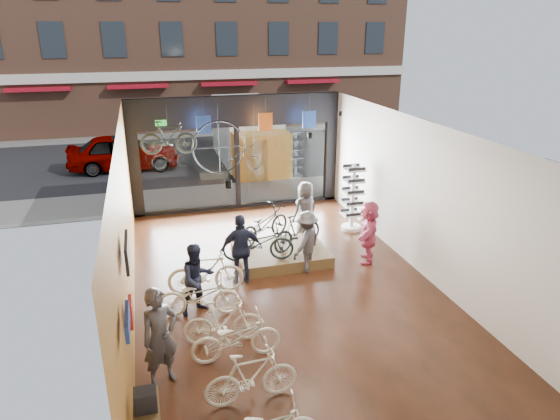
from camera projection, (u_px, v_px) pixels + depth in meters
name	position (u px, v px, depth m)	size (l,w,h in m)	color
ground_plane	(287.00, 290.00, 11.87)	(7.00, 12.00, 0.04)	black
ceiling	(288.00, 130.00, 10.53)	(7.00, 12.00, 0.04)	black
wall_left	(124.00, 231.00, 10.32)	(0.04, 12.00, 3.80)	#A16C27
wall_right	(427.00, 201.00, 12.08)	(0.04, 12.00, 3.80)	beige
wall_back	(433.00, 394.00, 5.76)	(7.00, 0.04, 3.80)	beige
storefront	(237.00, 153.00, 16.62)	(7.00, 0.26, 3.80)	black
exit_sign	(161.00, 123.00, 15.51)	(0.35, 0.06, 0.18)	#198C26
street_road	(205.00, 149.00, 25.42)	(30.00, 18.00, 0.02)	black
sidewalk_near	(232.00, 194.00, 18.35)	(30.00, 2.40, 0.12)	slate
sidewalk_far	(196.00, 132.00, 29.01)	(30.00, 2.00, 0.12)	slate
opposite_building	(184.00, 5.00, 28.86)	(26.00, 5.00, 14.00)	brown
street_car	(123.00, 152.00, 21.47)	(1.85, 4.61, 1.57)	gray
box_truck	(251.00, 136.00, 21.71)	(2.34, 7.01, 2.76)	silver
floor_bike_1	(251.00, 377.00, 8.18)	(0.45, 1.59, 0.96)	beige
floor_bike_2	(236.00, 338.00, 9.26)	(0.59, 1.70, 0.89)	beige
floor_bike_3	(223.00, 322.00, 9.72)	(0.44, 1.57, 0.95)	beige
floor_bike_4	(200.00, 296.00, 10.66)	(0.61, 1.76, 0.92)	beige
floor_bike_5	(206.00, 273.00, 11.53)	(0.50, 1.76, 1.06)	beige
display_platform	(281.00, 254.00, 13.35)	(2.40, 1.80, 0.30)	#46311B
display_bike_left	(258.00, 243.00, 12.51)	(0.63, 1.80, 0.95)	black
display_bike_mid	(298.00, 231.00, 13.19)	(0.46, 1.63, 0.98)	black
display_bike_right	(264.00, 225.00, 13.63)	(0.64, 1.84, 0.97)	black
customer_0	(160.00, 337.00, 8.47)	(0.67, 0.44, 1.84)	#3F3F44
customer_1	(198.00, 279.00, 10.68)	(0.78, 0.61, 1.60)	#161C33
customer_2	(241.00, 249.00, 11.91)	(1.03, 0.43, 1.76)	#161C33
customer_3	(306.00, 242.00, 12.49)	(1.04, 0.60, 1.61)	#3F3F44
customer_4	(305.00, 210.00, 14.58)	(0.82, 0.53, 1.68)	#3F3F44
customer_5	(368.00, 231.00, 13.04)	(1.55, 0.49, 1.68)	#CC4C72
sunglasses_rack	(352.00, 198.00, 15.03)	(0.60, 0.49, 2.04)	white
wall_merch	(135.00, 355.00, 7.40)	(0.40, 2.40, 2.60)	navy
penny_farthing	(230.00, 148.00, 14.69)	(1.98, 0.06, 1.58)	black
hung_bike	(168.00, 138.00, 14.07)	(0.45, 1.58, 0.95)	black
jersey_left	(204.00, 125.00, 15.21)	(0.45, 0.03, 0.55)	#1E3F99
jersey_mid	(266.00, 122.00, 15.70)	(0.45, 0.03, 0.55)	#CC5919
jersey_right	(309.00, 120.00, 16.06)	(0.45, 0.03, 0.55)	#1E3F99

